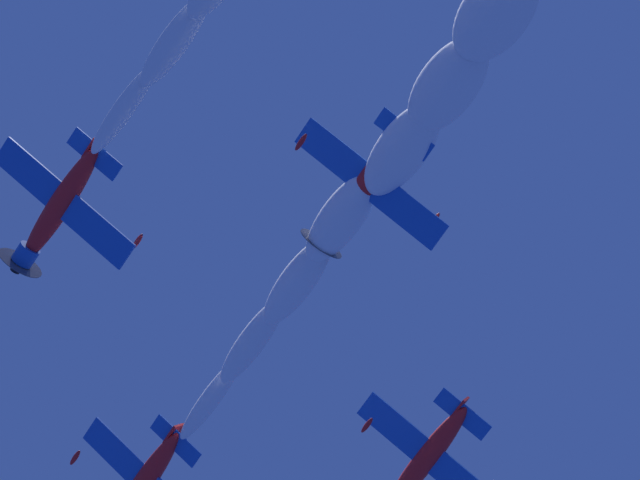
{
  "coord_description": "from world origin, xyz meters",
  "views": [
    {
      "loc": [
        11.23,
        -31.57,
        2.0
      ],
      "look_at": [
        9.83,
        -18.88,
        66.13
      ],
      "focal_mm": 67.77,
      "sensor_mm": 36.0,
      "label": 1
    }
  ],
  "objects": [
    {
      "name": "airplane_left_wingman",
      "position": [
        -4.35,
        -22.0,
        67.4
      ],
      "size": [
        8.37,
        8.3,
        4.28
      ],
      "color": "red"
    },
    {
      "name": "airplane_right_wingman",
      "position": [
        14.35,
        -4.58,
        68.62
      ],
      "size": [
        8.39,
        8.27,
        4.23
      ],
      "color": "red"
    },
    {
      "name": "airplane_slot_tail",
      "position": [
        12.46,
        -21.3,
        66.95
      ],
      "size": [
        8.35,
        8.25,
        4.67
      ],
      "color": "red"
    }
  ]
}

